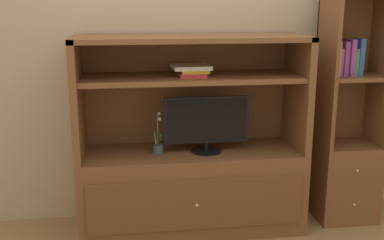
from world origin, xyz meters
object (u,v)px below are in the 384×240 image
object	(u,v)px
tv_monitor	(207,123)
magazine_stack	(191,70)
upright_book_row	(347,58)
bookshelf_tall	(347,147)
media_console	(191,169)
potted_plant	(158,146)

from	to	relation	value
tv_monitor	magazine_stack	bearing A→B (deg)	154.01
upright_book_row	bookshelf_tall	bearing A→B (deg)	9.47
tv_monitor	upright_book_row	world-z (taller)	upright_book_row
media_console	tv_monitor	distance (m)	0.39
upright_book_row	media_console	bearing A→B (deg)	179.71
media_console	upright_book_row	bearing A→B (deg)	-0.29
tv_monitor	magazine_stack	size ratio (longest dim) A/B	1.85
media_console	tv_monitor	bearing A→B (deg)	-24.47
media_console	upright_book_row	world-z (taller)	media_console
potted_plant	tv_monitor	bearing A→B (deg)	-0.84
magazine_stack	bookshelf_tall	size ratio (longest dim) A/B	0.19
upright_book_row	tv_monitor	bearing A→B (deg)	-177.66
bookshelf_tall	upright_book_row	xyz separation A→B (m)	(-0.06, -0.01, 0.70)
bookshelf_tall	magazine_stack	bearing A→B (deg)	-179.90
media_console	potted_plant	size ratio (longest dim) A/B	5.36
tv_monitor	upright_book_row	distance (m)	1.17
media_console	tv_monitor	world-z (taller)	media_console
media_console	bookshelf_tall	bearing A→B (deg)	0.20
potted_plant	magazine_stack	size ratio (longest dim) A/B	0.92
potted_plant	magazine_stack	xyz separation A→B (m)	(0.25, 0.05, 0.55)
potted_plant	magazine_stack	bearing A→B (deg)	10.41
magazine_stack	upright_book_row	distance (m)	1.19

